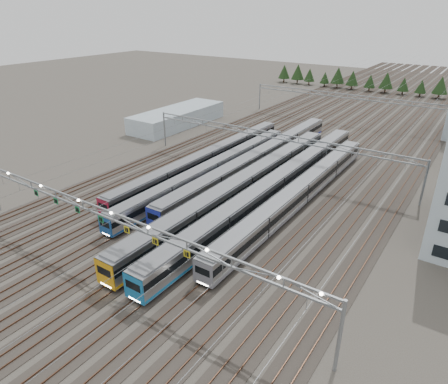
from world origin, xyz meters
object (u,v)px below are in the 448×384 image
Objects in this scene: gantry_near at (112,218)px; west_shed at (178,117)px; train_e at (276,186)px; train_d at (244,185)px; train_c at (258,159)px; train_f at (300,193)px; train_b at (212,170)px; gantry_far at (347,99)px; train_a at (207,159)px; gantry_mid at (272,140)px.

west_shed is at bearing 123.70° from gantry_near.
train_d is at bearing -146.38° from train_e.
train_f is at bearing -35.79° from train_c.
gantry_near reaches higher than train_e.
train_b is 9.53m from train_d.
gantry_far is (6.75, 55.55, 4.43)m from train_b.
gantry_mid is (11.25, 6.12, 4.40)m from train_a.
train_d is (9.00, -3.12, 0.30)m from train_b.
gantry_mid reaches higher than west_shed.
train_d is at bearing -80.66° from gantry_mid.
train_e reaches higher than train_c.
gantry_near is (11.20, -34.00, 5.10)m from train_a.
train_e is at bearing -30.93° from west_shed.
west_shed is (-35.03, 16.72, 0.05)m from train_c.
train_b is at bearing 102.77° from gantry_near.
gantry_mid reaches higher than train_f.
train_f reaches higher than train_a.
train_c reaches higher than train_a.
train_a is 6.32m from train_b.
train_d is 2.03× the size of west_shed.
gantry_near reaches higher than west_shed.
gantry_far reaches higher than train_a.
gantry_near is 1.00× the size of gantry_mid.
train_c is 16.64m from train_f.
train_d is 1.08× the size of gantry_near.
gantry_far is 1.88× the size of west_shed.
train_a is 52.53m from gantry_far.
gantry_far is (-6.75, 55.68, 4.19)m from train_e.
train_a is 33.97m from west_shed.
train_a is at bearing -150.46° from train_c.
train_f is at bearing 68.96° from gantry_near.
west_shed is at bearing 157.15° from gantry_mid.
gantry_mid is (-11.25, 10.75, 4.30)m from train_f.
train_c is 4.88m from gantry_mid.
train_e is at bearing -14.23° from train_a.
train_c is 0.91× the size of train_e.
gantry_near is at bearing -111.04° from train_f.
gantry_far is at bearing 87.20° from train_c.
train_d is 14.46m from gantry_mid.
train_b is 0.96× the size of train_f.
gantry_near is at bearing -71.76° from train_a.
west_shed is (-37.28, 15.71, -4.16)m from gantry_mid.
train_b is at bearing 179.45° from train_e.
train_f reaches higher than train_b.
train_b is 10.55m from train_c.
train_e is 1.18× the size of gantry_near.
gantry_near reaches higher than gantry_far.
gantry_near is 85.12m from gantry_far.
train_a is 13.54m from gantry_mid.
train_a is 0.80× the size of train_e.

